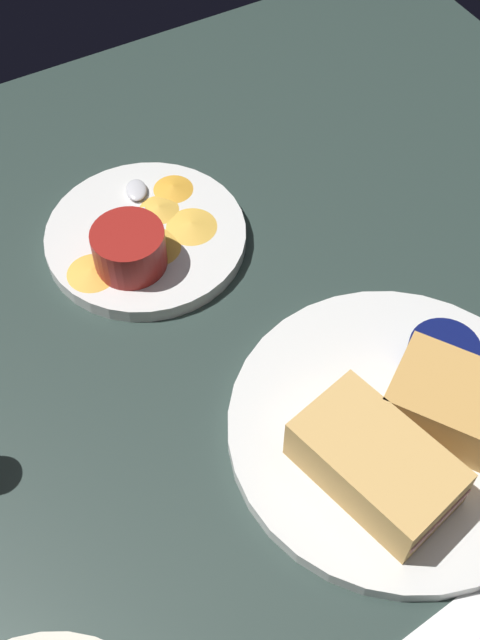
{
  "coord_description": "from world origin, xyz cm",
  "views": [
    {
      "loc": [
        -30.67,
        18.67,
        62.49
      ],
      "look_at": [
        7.55,
        -2.53,
        3.0
      ],
      "focal_mm": 45.45,
      "sensor_mm": 36.0,
      "label": 1
    }
  ],
  "objects_px": {
    "ramekin_dark_sauce": "(441,359)",
    "spoon_by_gravy_ramekin": "(138,199)",
    "plate_sandwich_main": "(396,429)",
    "sandwich_half_near": "(375,463)",
    "spoon_by_dark_ramekin": "(397,404)",
    "ramekin_light_gravy": "(129,247)",
    "plate_chips_companion": "(143,238)",
    "sandwich_half_far": "(468,409)"
  },
  "relations": [
    {
      "from": "plate_sandwich_main",
      "to": "spoon_by_gravy_ramekin",
      "type": "height_order",
      "value": "spoon_by_gravy_ramekin"
    },
    {
      "from": "sandwich_half_near",
      "to": "sandwich_half_far",
      "type": "relative_size",
      "value": 0.97
    },
    {
      "from": "sandwich_half_near",
      "to": "ramekin_light_gravy",
      "type": "height_order",
      "value": "sandwich_half_near"
    },
    {
      "from": "ramekin_light_gravy",
      "to": "spoon_by_gravy_ramekin",
      "type": "distance_m",
      "value": 0.09
    },
    {
      "from": "plate_sandwich_main",
      "to": "sandwich_half_near",
      "type": "bearing_deg",
      "value": 121.94
    },
    {
      "from": "ramekin_dark_sauce",
      "to": "plate_chips_companion",
      "type": "bearing_deg",
      "value": 29.43
    },
    {
      "from": "spoon_by_dark_ramekin",
      "to": "spoon_by_gravy_ramekin",
      "type": "bearing_deg",
      "value": 15.54
    },
    {
      "from": "ramekin_dark_sauce",
      "to": "plate_chips_companion",
      "type": "height_order",
      "value": "ramekin_dark_sauce"
    },
    {
      "from": "spoon_by_dark_ramekin",
      "to": "spoon_by_gravy_ramekin",
      "type": "height_order",
      "value": "same"
    },
    {
      "from": "spoon_by_dark_ramekin",
      "to": "plate_sandwich_main",
      "type": "bearing_deg",
      "value": 147.41
    },
    {
      "from": "spoon_by_dark_ramekin",
      "to": "plate_chips_companion",
      "type": "height_order",
      "value": "spoon_by_dark_ramekin"
    },
    {
      "from": "ramekin_dark_sauce",
      "to": "sandwich_half_near",
      "type": "bearing_deg",
      "value": 117.06
    },
    {
      "from": "plate_chips_companion",
      "to": "spoon_by_gravy_ramekin",
      "type": "xyz_separation_m",
      "value": [
        0.04,
        -0.02,
        0.01
      ]
    },
    {
      "from": "plate_sandwich_main",
      "to": "sandwich_half_near",
      "type": "relative_size",
      "value": 2.0
    },
    {
      "from": "ramekin_dark_sauce",
      "to": "spoon_by_gravy_ramekin",
      "type": "bearing_deg",
      "value": 23.91
    },
    {
      "from": "sandwich_half_far",
      "to": "plate_chips_companion",
      "type": "bearing_deg",
      "value": 23.84
    },
    {
      "from": "sandwich_half_near",
      "to": "spoon_by_gravy_ramekin",
      "type": "distance_m",
      "value": 0.38
    },
    {
      "from": "ramekin_dark_sauce",
      "to": "spoon_by_dark_ramekin",
      "type": "relative_size",
      "value": 0.62
    },
    {
      "from": "spoon_by_dark_ramekin",
      "to": "plate_chips_companion",
      "type": "bearing_deg",
      "value": 20.33
    },
    {
      "from": "plate_chips_companion",
      "to": "ramekin_dark_sauce",
      "type": "bearing_deg",
      "value": -150.57
    },
    {
      "from": "ramekin_light_gravy",
      "to": "plate_chips_companion",
      "type": "bearing_deg",
      "value": -39.81
    },
    {
      "from": "sandwich_half_near",
      "to": "spoon_by_gravy_ramekin",
      "type": "bearing_deg",
      "value": 5.44
    },
    {
      "from": "sandwich_half_far",
      "to": "ramekin_dark_sauce",
      "type": "relative_size",
      "value": 2.43
    },
    {
      "from": "sandwich_half_near",
      "to": "ramekin_dark_sauce",
      "type": "distance_m",
      "value": 0.12
    },
    {
      "from": "plate_chips_companion",
      "to": "ramekin_light_gravy",
      "type": "xyz_separation_m",
      "value": [
        -0.03,
        0.03,
        0.03
      ]
    },
    {
      "from": "spoon_by_dark_ramekin",
      "to": "plate_chips_companion",
      "type": "xyz_separation_m",
      "value": [
        0.29,
        0.11,
        -0.01
      ]
    },
    {
      "from": "sandwich_half_far",
      "to": "spoon_by_gravy_ramekin",
      "type": "height_order",
      "value": "sandwich_half_far"
    },
    {
      "from": "plate_sandwich_main",
      "to": "sandwich_half_near",
      "type": "xyz_separation_m",
      "value": [
        -0.03,
        0.05,
        0.03
      ]
    },
    {
      "from": "ramekin_dark_sauce",
      "to": "ramekin_light_gravy",
      "type": "bearing_deg",
      "value": 36.37
    },
    {
      "from": "sandwich_half_far",
      "to": "plate_chips_companion",
      "type": "xyz_separation_m",
      "value": [
        0.33,
        0.15,
        -0.03
      ]
    },
    {
      "from": "spoon_by_gravy_ramekin",
      "to": "plate_chips_companion",
      "type": "bearing_deg",
      "value": 160.59
    },
    {
      "from": "spoon_by_gravy_ramekin",
      "to": "sandwich_half_near",
      "type": "bearing_deg",
      "value": -174.56
    },
    {
      "from": "plate_sandwich_main",
      "to": "ramekin_light_gravy",
      "type": "relative_size",
      "value": 4.07
    },
    {
      "from": "ramekin_dark_sauce",
      "to": "spoon_by_dark_ramekin",
      "type": "xyz_separation_m",
      "value": [
        -0.01,
        0.05,
        -0.02
      ]
    },
    {
      "from": "plate_chips_companion",
      "to": "spoon_by_gravy_ramekin",
      "type": "distance_m",
      "value": 0.05
    },
    {
      "from": "ramekin_dark_sauce",
      "to": "ramekin_light_gravy",
      "type": "distance_m",
      "value": 0.31
    },
    {
      "from": "sandwich_half_near",
      "to": "ramekin_light_gravy",
      "type": "distance_m",
      "value": 0.31
    },
    {
      "from": "sandwich_half_far",
      "to": "ramekin_dark_sauce",
      "type": "bearing_deg",
      "value": -12.58
    },
    {
      "from": "plate_sandwich_main",
      "to": "sandwich_half_far",
      "type": "relative_size",
      "value": 1.94
    },
    {
      "from": "plate_sandwich_main",
      "to": "ramekin_light_gravy",
      "type": "xyz_separation_m",
      "value": [
        0.28,
        0.12,
        0.03
      ]
    },
    {
      "from": "sandwich_half_far",
      "to": "plate_chips_companion",
      "type": "relative_size",
      "value": 0.73
    },
    {
      "from": "ramekin_dark_sauce",
      "to": "spoon_by_gravy_ramekin",
      "type": "height_order",
      "value": "ramekin_dark_sauce"
    }
  ]
}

